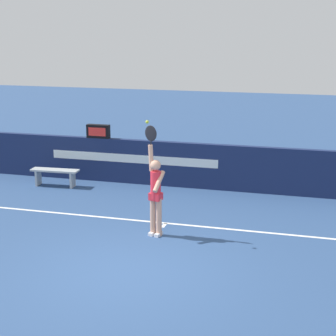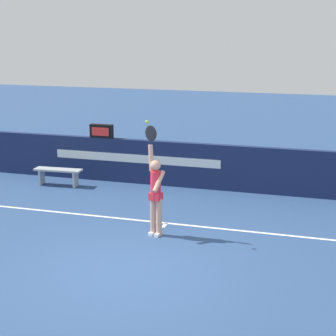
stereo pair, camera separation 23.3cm
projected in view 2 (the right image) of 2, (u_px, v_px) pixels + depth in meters
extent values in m
plane|color=navy|center=(124.00, 270.00, 10.60)|extent=(60.00, 60.00, 0.00)
cube|color=white|center=(166.00, 223.00, 13.15)|extent=(11.71, 0.09, 0.00)
cube|color=white|center=(165.00, 225.00, 13.01)|extent=(0.09, 0.30, 0.00)
cube|color=#17244C|center=(199.00, 166.00, 15.87)|extent=(16.13, 0.19, 1.29)
cube|color=silver|center=(135.00, 159.00, 16.27)|extent=(4.99, 0.01, 0.24)
cube|color=black|center=(102.00, 131.00, 16.49)|extent=(0.68, 0.20, 0.39)
cube|color=red|center=(100.00, 132.00, 16.39)|extent=(0.53, 0.01, 0.24)
cylinder|color=tan|center=(159.00, 217.00, 12.27)|extent=(0.12, 0.12, 0.85)
cylinder|color=tan|center=(153.00, 216.00, 12.34)|extent=(0.12, 0.12, 0.85)
cube|color=white|center=(159.00, 234.00, 12.35)|extent=(0.15, 0.26, 0.07)
cube|color=white|center=(153.00, 233.00, 12.42)|extent=(0.15, 0.26, 0.07)
cylinder|color=red|center=(156.00, 185.00, 12.13)|extent=(0.22, 0.22, 0.60)
cube|color=red|center=(156.00, 196.00, 12.19)|extent=(0.29, 0.26, 0.16)
sphere|color=tan|center=(156.00, 165.00, 12.03)|extent=(0.23, 0.23, 0.23)
cylinder|color=tan|center=(151.00, 158.00, 12.04)|extent=(0.15, 0.12, 0.57)
cylinder|color=tan|center=(159.00, 181.00, 12.00)|extent=(0.19, 0.44, 0.42)
ellipsoid|color=black|center=(151.00, 133.00, 11.91)|extent=(0.31, 0.10, 0.37)
cylinder|color=black|center=(151.00, 142.00, 11.96)|extent=(0.03, 0.03, 0.18)
sphere|color=#D3E736|center=(147.00, 122.00, 11.61)|extent=(0.07, 0.07, 0.07)
cube|color=#A9B2B3|center=(58.00, 170.00, 16.16)|extent=(1.40, 0.44, 0.05)
cube|color=#A9B2B3|center=(42.00, 177.00, 16.33)|extent=(0.08, 0.32, 0.47)
cube|color=#A9B2B3|center=(76.00, 179.00, 16.10)|extent=(0.08, 0.32, 0.47)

